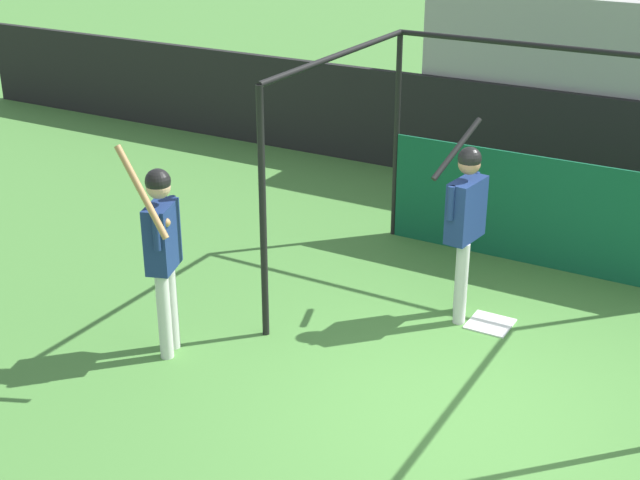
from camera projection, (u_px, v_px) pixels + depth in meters
name	position (u px, v px, depth m)	size (l,w,h in m)	color
ground_plane	(454.00, 412.00, 7.84)	(60.00, 60.00, 0.00)	#477F38
outfield_wall	(617.00, 153.00, 12.20)	(24.00, 0.12, 1.50)	black
batting_cage	(535.00, 189.00, 9.84)	(3.91, 3.10, 2.62)	black
home_plate	(490.00, 324.00, 9.30)	(0.44, 0.44, 0.02)	white
player_batter	(465.00, 215.00, 9.01)	(0.53, 0.97, 2.00)	silver
player_waiting	(162.00, 244.00, 8.32)	(0.57, 0.68, 2.20)	silver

